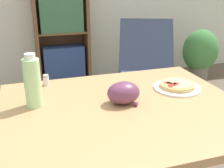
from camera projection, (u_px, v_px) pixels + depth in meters
name	position (u px, v px, depth m)	size (l,w,h in m)	color
dining_table	(124.00, 125.00, 1.35)	(1.14, 0.94, 0.76)	tan
pizza_on_plate	(177.00, 86.00, 1.52)	(0.26, 0.26, 0.04)	white
grape_bunch	(124.00, 93.00, 1.33)	(0.16, 0.12, 0.11)	#6B3856
drink_bottle	(33.00, 82.00, 1.28)	(0.08, 0.08, 0.25)	#B7EAA3
salt_shaker	(46.00, 80.00, 1.56)	(0.03, 0.03, 0.06)	white
lounge_chair_far	(146.00, 77.00, 3.10)	(0.81, 0.93, 0.88)	black
bookshelf	(62.00, 37.00, 3.49)	(0.65, 0.32, 1.37)	brown
potted_plant_floor	(200.00, 53.00, 3.70)	(0.48, 0.41, 0.69)	#70665B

